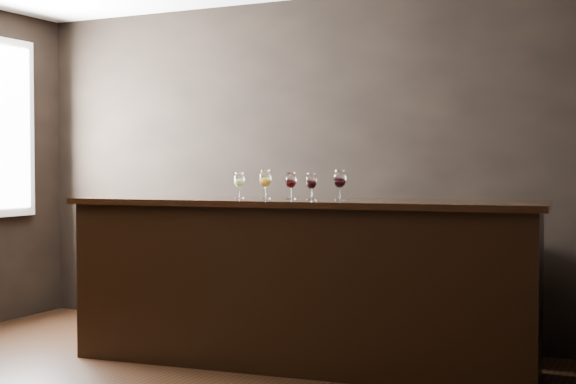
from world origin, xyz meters
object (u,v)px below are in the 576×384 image
at_px(back_bar_shelf, 342,288).
at_px(glass_red_b, 311,182).
at_px(glass_amber, 265,179).
at_px(glass_white, 239,181).
at_px(glass_red_c, 340,180).
at_px(glass_red_a, 291,181).
at_px(bar_counter, 301,286).

xyz_separation_m(back_bar_shelf, glass_red_b, (0.10, -0.82, 0.86)).
relative_size(back_bar_shelf, glass_amber, 11.85).
distance_m(glass_white, glass_red_c, 0.78).
bearing_deg(glass_red_a, glass_amber, -172.55).
bearing_deg(glass_red_b, glass_red_a, 160.50).
bearing_deg(glass_red_a, bar_counter, -20.32).
bearing_deg(bar_counter, glass_white, 174.12).
height_order(glass_white, glass_red_c, glass_red_c).
bearing_deg(glass_white, glass_red_c, 1.58).
bearing_deg(glass_red_c, bar_counter, -175.71).
xyz_separation_m(back_bar_shelf, glass_red_c, (0.29, -0.76, 0.88)).
bearing_deg(back_bar_shelf, glass_amber, -109.98).
height_order(bar_counter, glass_red_b, glass_red_b).
relative_size(bar_counter, glass_red_c, 15.54).
height_order(glass_white, glass_amber, glass_amber).
relative_size(glass_amber, glass_red_b, 1.10).
height_order(glass_red_a, glass_red_b, glass_red_a).
bearing_deg(glass_red_c, glass_amber, -178.89).
bearing_deg(back_bar_shelf, bar_counter, -89.52).
distance_m(bar_counter, glass_red_a, 0.74).
relative_size(bar_counter, glass_white, 17.15).
xyz_separation_m(bar_counter, glass_amber, (-0.29, 0.01, 0.75)).
bearing_deg(glass_red_b, glass_amber, 173.70).
xyz_separation_m(glass_amber, glass_red_b, (0.38, -0.04, -0.01)).
bearing_deg(bar_counter, glass_red_c, -1.60).
distance_m(glass_amber, glass_red_c, 0.57).
xyz_separation_m(glass_red_b, glass_red_c, (0.19, 0.05, 0.01)).
xyz_separation_m(glass_white, glass_red_c, (0.78, 0.02, 0.01)).
bearing_deg(back_bar_shelf, glass_red_a, -96.79).
distance_m(glass_red_a, glass_red_c, 0.38).
bearing_deg(bar_counter, glass_amber, 172.06).
relative_size(glass_amber, glass_red_c, 0.99).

